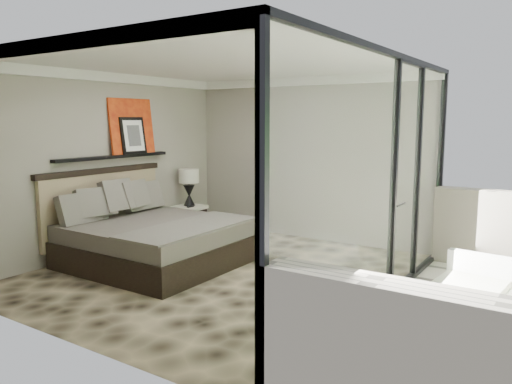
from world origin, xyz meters
The scene contains 12 objects.
floor centered at (0.00, 0.00, 0.00)m, with size 5.00×5.00×0.00m, color black.
ceiling centered at (0.00, 0.00, 2.79)m, with size 4.50×5.00×0.02m, color silver.
back_wall centered at (0.00, 2.49, 1.40)m, with size 4.50×0.02×2.80m, color gray.
left_wall centered at (-2.24, 0.00, 1.40)m, with size 0.02×5.00×2.80m, color gray.
glass_wall centered at (2.25, 0.00, 1.40)m, with size 0.08×5.00×2.80m, color white.
picture_ledge centered at (-2.18, 0.10, 1.50)m, with size 0.12×2.20×0.05m, color black.
bed centered at (-1.17, -0.14, 0.37)m, with size 2.30×2.23×1.28m.
nightstand centered at (-1.95, 1.59, 0.25)m, with size 0.51×0.51×0.51m, color black.
table_lamp centered at (-1.96, 1.62, 0.95)m, with size 0.37×0.37×0.67m.
abstract_canvas centered at (-2.19, 0.50, 1.97)m, with size 0.04×0.90×0.90m, color #9F170D.
framed_print centered at (-2.14, 0.47, 1.82)m, with size 0.03×0.50×0.60m, color black.
lounger centered at (3.08, 0.16, 0.18)m, with size 0.86×1.51×0.57m.
Camera 1 is at (4.03, -5.25, 2.08)m, focal length 35.00 mm.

